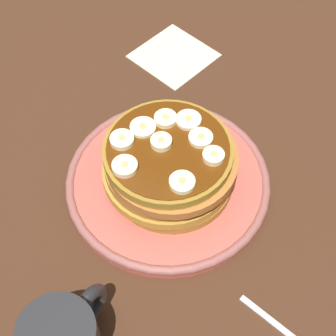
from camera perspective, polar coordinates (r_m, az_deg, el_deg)
ground_plane at (r=69.30cm, az=-0.00°, el=-2.69°), size 140.00×140.00×3.00cm
plate at (r=67.13cm, az=-0.00°, el=-1.50°), size 26.72×26.72×2.03cm
pancake_stack at (r=63.84cm, az=0.13°, el=0.38°), size 16.75×17.25×6.70cm
banana_slice_0 at (r=61.25cm, az=-0.77°, el=2.88°), size 2.62×2.62×1.06cm
banana_slice_1 at (r=59.37cm, az=-4.83°, el=0.16°), size 3.03×3.03×0.98cm
banana_slice_2 at (r=63.65cm, az=2.48°, el=5.25°), size 3.20×3.20×0.74cm
banana_slice_3 at (r=57.94cm, az=1.58°, el=-1.63°), size 3.02×3.02×0.93cm
banana_slice_4 at (r=60.24cm, az=5.07°, el=1.32°), size 2.63×2.63×1.03cm
banana_slice_5 at (r=63.00cm, az=-2.80°, el=4.50°), size 3.25×3.25×0.70cm
banana_slice_6 at (r=63.68cm, az=-0.28°, el=5.48°), size 2.86×2.86×0.93cm
banana_slice_7 at (r=61.80cm, az=-5.14°, el=3.13°), size 2.96×2.96×0.94cm
banana_slice_8 at (r=61.92cm, az=3.65°, el=3.33°), size 2.99×2.99×0.82cm
napkin at (r=84.41cm, az=0.65°, el=12.42°), size 13.06×13.06×0.30cm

